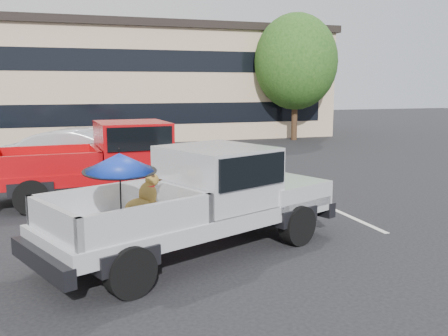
{
  "coord_description": "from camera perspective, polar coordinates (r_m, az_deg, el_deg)",
  "views": [
    {
      "loc": [
        -3.21,
        -8.74,
        2.98
      ],
      "look_at": [
        -0.06,
        0.83,
        1.3
      ],
      "focal_mm": 40.0,
      "sensor_mm": 36.0,
      "label": 1
    }
  ],
  "objects": [
    {
      "name": "motel_building",
      "position": [
        30.18,
        -8.42,
        9.8
      ],
      "size": [
        20.4,
        8.4,
        6.3
      ],
      "color": "tan",
      "rests_on": "ground"
    },
    {
      "name": "tree_right",
      "position": [
        27.62,
        8.2,
        11.92
      ],
      "size": [
        4.46,
        4.46,
        6.78
      ],
      "color": "#332114",
      "rests_on": "ground"
    },
    {
      "name": "stripe_left",
      "position": [
        11.15,
        -16.57,
        -6.43
      ],
      "size": [
        0.12,
        5.0,
        0.01
      ],
      "primitive_type": "cube",
      "color": "silver",
      "rests_on": "ground"
    },
    {
      "name": "ground",
      "position": [
        9.78,
        1.87,
        -8.29
      ],
      "size": [
        90.0,
        90.0,
        0.0
      ],
      "primitive_type": "plane",
      "color": "black",
      "rests_on": "ground"
    },
    {
      "name": "silver_pickup",
      "position": [
        9.02,
        -1.97,
        -2.89
      ],
      "size": [
        6.0,
        4.02,
        2.06
      ],
      "rotation": [
        0.0,
        0.0,
        0.4
      ],
      "color": "black",
      "rests_on": "ground"
    },
    {
      "name": "stripe_right",
      "position": [
        12.76,
        11.5,
        -4.22
      ],
      "size": [
        0.12,
        5.0,
        0.01
      ],
      "primitive_type": "cube",
      "color": "silver",
      "rests_on": "ground"
    },
    {
      "name": "red_pickup",
      "position": [
        13.49,
        -11.14,
        1.3
      ],
      "size": [
        6.24,
        2.54,
        2.02
      ],
      "rotation": [
        0.0,
        0.0,
        0.05
      ],
      "color": "black",
      "rests_on": "ground"
    },
    {
      "name": "silver_sedan",
      "position": [
        16.14,
        -15.27,
        1.4
      ],
      "size": [
        5.19,
        3.62,
        1.62
      ],
      "primitive_type": "imported",
      "rotation": [
        0.0,
        0.0,
        1.14
      ],
      "color": "#AEB1B6",
      "rests_on": "ground"
    },
    {
      "name": "tree_back",
      "position": [
        34.04,
        -2.58,
        11.87
      ],
      "size": [
        4.68,
        4.68,
        7.11
      ],
      "color": "#332114",
      "rests_on": "ground"
    }
  ]
}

